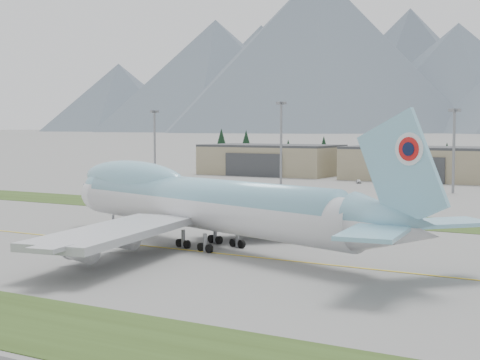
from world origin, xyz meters
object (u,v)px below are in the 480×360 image
Objects in this scene: service_vehicle_a at (359,183)px; hangar_center at (422,163)px; boeing_747_freighter at (203,202)px; hangar_left at (271,160)px.

hangar_center is at bearing 33.42° from service_vehicle_a.
hangar_center is (-12.09, 145.79, -0.94)m from boeing_747_freighter.
service_vehicle_a is at bearing -28.44° from hangar_left.
boeing_747_freighter is 125.36m from service_vehicle_a.
boeing_747_freighter reaches higher than hangar_center.
boeing_747_freighter is 1.51× the size of hangar_center.
service_vehicle_a is (-12.49, -23.02, -5.39)m from hangar_center.
hangar_left and hangar_center have the same top height.
hangar_center is at bearing 112.23° from boeing_747_freighter.
hangar_left is at bearing 180.00° from hangar_center.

